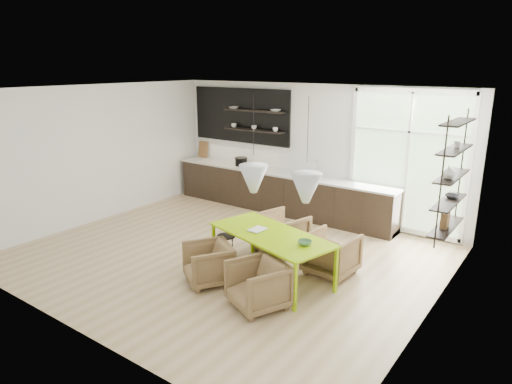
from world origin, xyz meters
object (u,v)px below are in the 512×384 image
(dining_table, at_px, (271,237))
(armchair_back_right, at_px, (331,254))
(armchair_front_right, at_px, (258,285))
(armchair_back_left, at_px, (281,233))
(armchair_front_left, at_px, (208,264))
(wire_stool, at_px, (226,244))

(dining_table, height_order, armchair_back_right, dining_table)
(armchair_back_right, relative_size, armchair_front_right, 1.03)
(armchair_back_right, bearing_deg, dining_table, 49.22)
(dining_table, relative_size, armchair_front_right, 3.02)
(dining_table, height_order, armchair_back_left, dining_table)
(armchair_back_left, distance_m, armchair_front_left, 1.69)
(armchair_front_left, distance_m, wire_stool, 0.91)
(armchair_back_right, bearing_deg, armchair_back_left, -8.33)
(armchair_front_right, bearing_deg, armchair_back_left, 137.89)
(armchair_back_left, relative_size, armchair_front_right, 1.10)
(armchair_back_left, bearing_deg, armchair_front_left, 96.92)
(armchair_back_left, xyz_separation_m, armchair_back_right, (1.13, -0.26, -0.02))
(armchair_back_left, xyz_separation_m, wire_stool, (-0.61, -0.82, -0.09))
(dining_table, bearing_deg, wire_stool, -172.90)
(armchair_front_left, bearing_deg, armchair_back_right, 78.21)
(armchair_back_right, bearing_deg, wire_stool, 22.40)
(armchair_back_right, distance_m, armchair_front_right, 1.60)
(armchair_front_right, distance_m, wire_stool, 1.71)
(armchair_back_left, height_order, armchair_front_left, armchair_back_left)
(dining_table, bearing_deg, armchair_front_right, -52.13)
(armchair_front_left, height_order, armchair_front_right, armchair_front_right)
(armchair_front_left, bearing_deg, dining_table, 78.62)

